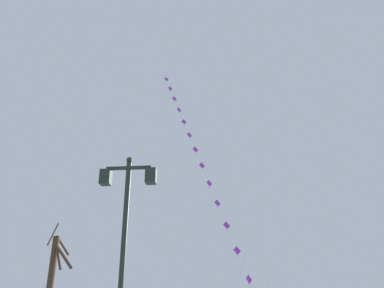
{
  "coord_description": "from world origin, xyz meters",
  "views": [
    {
      "loc": [
        -0.17,
        -1.16,
        1.33
      ],
      "look_at": [
        -2.0,
        19.93,
        10.61
      ],
      "focal_mm": 37.48,
      "sensor_mm": 36.0,
      "label": 1
    }
  ],
  "objects": [
    {
      "name": "twin_lantern_lamp_post",
      "position": [
        -2.73,
        8.73,
        3.69
      ],
      "size": [
        1.5,
        0.28,
        5.35
      ],
      "color": "#1E2D23",
      "rests_on": "ground_plane"
    },
    {
      "name": "kite_train",
      "position": [
        -2.15,
        27.48,
        12.8
      ],
      "size": [
        8.09,
        12.82,
        24.16
      ],
      "color": "brown",
      "rests_on": "ground_plane"
    }
  ]
}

